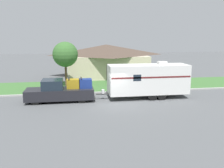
{
  "coord_description": "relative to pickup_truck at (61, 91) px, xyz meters",
  "views": [
    {
      "loc": [
        -3.18,
        -20.48,
        5.74
      ],
      "look_at": [
        0.28,
        1.27,
        1.4
      ],
      "focal_mm": 40.0,
      "sensor_mm": 36.0,
      "label": 1
    }
  ],
  "objects": [
    {
      "name": "house_across_street",
      "position": [
        5.84,
        13.19,
        1.39
      ],
      "size": [
        11.63,
        8.25,
        4.43
      ],
      "color": "beige",
      "rests_on": "ground_plane"
    },
    {
      "name": "curb_strip",
      "position": [
        4.29,
        2.48,
        -0.83
      ],
      "size": [
        80.0,
        0.3,
        0.14
      ],
      "color": "#999993",
      "rests_on": "ground_plane"
    },
    {
      "name": "pickup_truck",
      "position": [
        0.0,
        0.0,
        0.0
      ],
      "size": [
        5.98,
        2.09,
        2.05
      ],
      "color": "black",
      "rests_on": "ground_plane"
    },
    {
      "name": "lawn_strip",
      "position": [
        4.29,
        6.13,
        -0.88
      ],
      "size": [
        80.0,
        7.0,
        0.03
      ],
      "color": "#3D6B33",
      "rests_on": "ground_plane"
    },
    {
      "name": "ground_plane",
      "position": [
        4.29,
        -1.27,
        -0.9
      ],
      "size": [
        120.0,
        120.0,
        0.0
      ],
      "primitive_type": "plane",
      "color": "#515456"
    },
    {
      "name": "tree_in_yard",
      "position": [
        0.34,
        6.4,
        2.72
      ],
      "size": [
        2.79,
        2.79,
        5.02
      ],
      "color": "brown",
      "rests_on": "ground_plane"
    },
    {
      "name": "mailbox",
      "position": [
        1.74,
        3.57,
        0.14
      ],
      "size": [
        0.48,
        0.2,
        1.35
      ],
      "color": "brown",
      "rests_on": "ground_plane"
    },
    {
      "name": "travel_trailer",
      "position": [
        7.93,
        -0.0,
        0.86
      ],
      "size": [
        8.47,
        2.26,
        3.36
      ],
      "color": "black",
      "rests_on": "ground_plane"
    }
  ]
}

